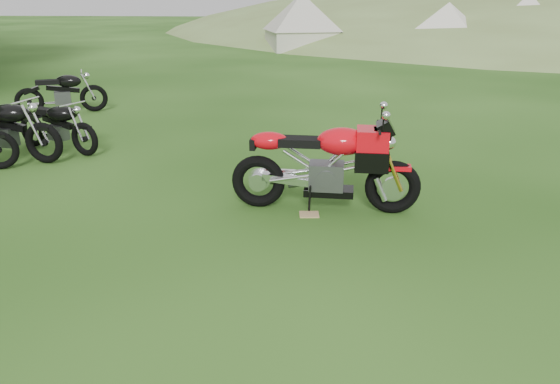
# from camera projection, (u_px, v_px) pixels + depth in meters

# --- Properties ---
(ground) EXTENTS (120.00, 120.00, 0.00)m
(ground) POSITION_uv_depth(u_px,v_px,m) (301.00, 248.00, 5.94)
(ground) COLOR #193E0D
(ground) RESTS_ON ground
(sport_motorcycle) EXTENTS (2.29, 0.68, 1.36)m
(sport_motorcycle) POSITION_uv_depth(u_px,v_px,m) (325.00, 158.00, 6.78)
(sport_motorcycle) COLOR red
(sport_motorcycle) RESTS_ON ground
(plywood_board) EXTENTS (0.26, 0.21, 0.02)m
(plywood_board) POSITION_uv_depth(u_px,v_px,m) (309.00, 214.00, 6.82)
(plywood_board) COLOR tan
(plywood_board) RESTS_ON ground
(vintage_moto_a) EXTENTS (1.82, 1.10, 0.95)m
(vintage_moto_a) POSITION_uv_depth(u_px,v_px,m) (56.00, 125.00, 9.41)
(vintage_moto_a) COLOR black
(vintage_moto_a) RESTS_ON ground
(vintage_moto_b) EXTENTS (2.15, 0.82, 1.11)m
(vintage_moto_b) POSITION_uv_depth(u_px,v_px,m) (2.00, 127.00, 8.87)
(vintage_moto_b) COLOR black
(vintage_moto_b) RESTS_ON ground
(vintage_moto_d) EXTENTS (1.94, 1.18, 1.01)m
(vintage_moto_d) POSITION_uv_depth(u_px,v_px,m) (61.00, 91.00, 12.36)
(vintage_moto_d) COLOR black
(vintage_moto_d) RESTS_ON ground
(tent_left) EXTENTS (3.74, 3.74, 2.61)m
(tent_left) POSITION_uv_depth(u_px,v_px,m) (301.00, 22.00, 25.99)
(tent_left) COLOR beige
(tent_left) RESTS_ON ground
(tent_mid) EXTENTS (3.60, 3.60, 2.37)m
(tent_mid) POSITION_uv_depth(u_px,v_px,m) (447.00, 26.00, 24.37)
(tent_mid) COLOR white
(tent_mid) RESTS_ON ground
(tent_right) EXTENTS (3.77, 3.77, 2.61)m
(tent_right) POSITION_uv_depth(u_px,v_px,m) (526.00, 22.00, 25.37)
(tent_right) COLOR silver
(tent_right) RESTS_ON ground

